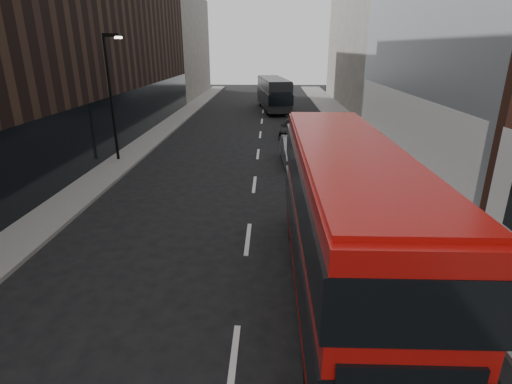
# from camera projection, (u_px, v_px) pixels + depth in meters

# --- Properties ---
(sidewalk_right) EXTENTS (3.00, 80.00, 0.15)m
(sidewalk_right) POSITION_uv_depth(u_px,v_px,m) (360.00, 137.00, 29.94)
(sidewalk_right) COLOR slate
(sidewalk_right) RESTS_ON ground
(sidewalk_left) EXTENTS (2.00, 80.00, 0.15)m
(sidewalk_left) POSITION_uv_depth(u_px,v_px,m) (155.00, 136.00, 30.44)
(sidewalk_left) COLOR slate
(sidewalk_left) RESTS_ON ground
(building_victorian) EXTENTS (6.50, 24.00, 21.00)m
(building_victorian) POSITION_uv_depth(u_px,v_px,m) (367.00, 16.00, 44.38)
(building_victorian) COLOR #605B55
(building_victorian) RESTS_ON ground
(building_left_mid) EXTENTS (5.00, 24.00, 14.00)m
(building_left_mid) POSITION_uv_depth(u_px,v_px,m) (123.00, 40.00, 32.88)
(building_left_mid) COLOR black
(building_left_mid) RESTS_ON ground
(building_left_far) EXTENTS (5.00, 20.00, 13.00)m
(building_left_far) POSITION_uv_depth(u_px,v_px,m) (180.00, 47.00, 53.71)
(building_left_far) COLOR #605B55
(building_left_far) RESTS_ON ground
(street_lamp) EXTENTS (1.06, 0.22, 7.00)m
(street_lamp) POSITION_uv_depth(u_px,v_px,m) (111.00, 90.00, 22.47)
(street_lamp) COLOR black
(street_lamp) RESTS_ON sidewalk_left
(red_bus) EXTENTS (2.52, 10.55, 4.25)m
(red_bus) POSITION_uv_depth(u_px,v_px,m) (343.00, 216.00, 10.23)
(red_bus) COLOR #AF0E0A
(red_bus) RESTS_ON ground
(grey_bus) EXTENTS (3.81, 10.55, 3.35)m
(grey_bus) POSITION_uv_depth(u_px,v_px,m) (273.00, 93.00, 42.75)
(grey_bus) COLOR black
(grey_bus) RESTS_ON ground
(car_a) EXTENTS (2.01, 4.55, 1.52)m
(car_a) POSITION_uv_depth(u_px,v_px,m) (319.00, 155.00, 22.32)
(car_a) COLOR black
(car_a) RESTS_ON ground
(car_b) EXTENTS (1.92, 4.76, 1.54)m
(car_b) POSITION_uv_depth(u_px,v_px,m) (296.00, 150.00, 23.30)
(car_b) COLOR gray
(car_b) RESTS_ON ground
(car_c) EXTENTS (2.42, 4.78, 1.33)m
(car_c) POSITION_uv_depth(u_px,v_px,m) (293.00, 128.00, 30.28)
(car_c) COLOR black
(car_c) RESTS_ON ground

